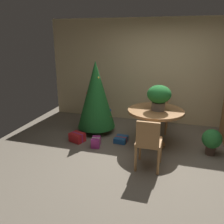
{
  "coord_description": "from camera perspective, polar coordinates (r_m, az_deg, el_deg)",
  "views": [
    {
      "loc": [
        0.43,
        -3.82,
        2.17
      ],
      "look_at": [
        -0.8,
        0.31,
        0.77
      ],
      "focal_mm": 37.66,
      "sensor_mm": 36.0,
      "label": 1
    }
  ],
  "objects": [
    {
      "name": "potted_plant",
      "position": [
        4.85,
        23.06,
        -6.28
      ],
      "size": [
        0.37,
        0.37,
        0.51
      ],
      "color": "#4C382D",
      "rests_on": "ground_plane"
    },
    {
      "name": "wooden_chair_far",
      "position": [
        5.66,
        11.54,
        0.97
      ],
      "size": [
        0.41,
        0.45,
        0.98
      ],
      "color": "#B27F4C",
      "rests_on": "ground_plane"
    },
    {
      "name": "back_wall_panel",
      "position": [
        6.09,
        12.49,
        9.38
      ],
      "size": [
        6.0,
        0.1,
        2.6
      ],
      "primitive_type": "cube",
      "color": "beige",
      "rests_on": "ground_plane"
    },
    {
      "name": "ground_plane",
      "position": [
        4.41,
        8.99,
        -11.71
      ],
      "size": [
        6.6,
        6.6,
        0.0
      ],
      "primitive_type": "plane",
      "color": "#756B5B"
    },
    {
      "name": "holiday_tree",
      "position": [
        5.36,
        -3.91,
        4.19
      ],
      "size": [
        0.87,
        0.87,
        1.66
      ],
      "color": "brown",
      "rests_on": "ground_plane"
    },
    {
      "name": "gift_box_purple",
      "position": [
        4.86,
        -3.9,
        -7.3
      ],
      "size": [
        0.2,
        0.27,
        0.19
      ],
      "color": "#9E287A",
      "rests_on": "ground_plane"
    },
    {
      "name": "gift_box_blue",
      "position": [
        5.08,
        2.21,
        -6.63
      ],
      "size": [
        0.27,
        0.31,
        0.11
      ],
      "color": "#1E569E",
      "rests_on": "ground_plane"
    },
    {
      "name": "round_dining_table",
      "position": [
        4.8,
        10.53,
        -1.66
      ],
      "size": [
        1.11,
        1.11,
        0.77
      ],
      "color": "#9E6B3D",
      "rests_on": "ground_plane"
    },
    {
      "name": "gift_box_red",
      "position": [
        5.13,
        -8.43,
        -6.08
      ],
      "size": [
        0.36,
        0.32,
        0.19
      ],
      "color": "red",
      "rests_on": "ground_plane"
    },
    {
      "name": "wooden_chair_near",
      "position": [
        3.95,
        8.91,
        -7.05
      ],
      "size": [
        0.41,
        0.45,
        0.9
      ],
      "color": "#B27F4C",
      "rests_on": "ground_plane"
    },
    {
      "name": "flower_vase",
      "position": [
        4.65,
        11.35,
        3.91
      ],
      "size": [
        0.47,
        0.47,
        0.5
      ],
      "color": "#665B51",
      "rests_on": "round_dining_table"
    }
  ]
}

